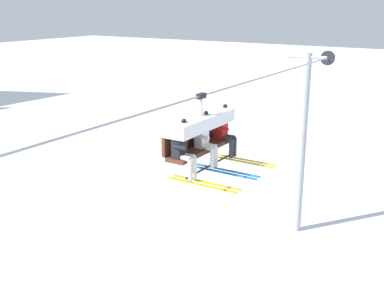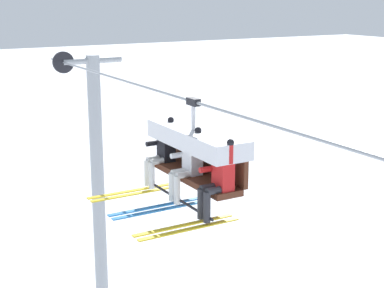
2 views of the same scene
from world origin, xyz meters
name	(u,v)px [view 1 (image 1 of 2)]	position (x,y,z in m)	size (l,w,h in m)	color
lift_tower_far	(302,141)	(8.42, -0.02, 4.07)	(0.36, 1.88, 7.81)	#9EA3A8
lift_cable	(229,88)	(0.41, -0.80, 7.53)	(18.03, 0.05, 0.05)	#9EA3A8
chairlift_chair	(198,128)	(-0.94, -0.73, 6.76)	(2.30, 0.74, 1.68)	#512819
skier_black	(184,150)	(-1.87, -0.94, 6.49)	(0.48, 1.70, 1.34)	black
skier_white	(206,140)	(-0.94, -0.94, 6.49)	(0.48, 1.70, 1.34)	silver
skier_red	(225,131)	(0.00, -0.94, 6.49)	(0.48, 1.70, 1.34)	red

